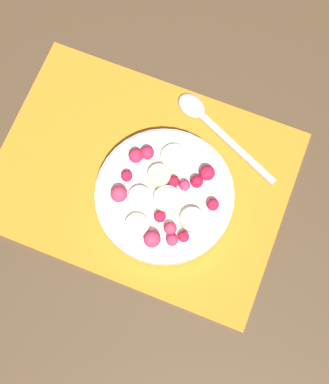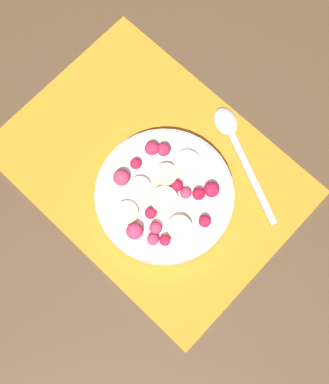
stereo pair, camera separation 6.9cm
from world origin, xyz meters
name	(u,v)px [view 2 (the right image)]	position (x,y,z in m)	size (l,w,h in m)	color
ground_plane	(152,171)	(0.00, 0.00, 0.00)	(3.00, 3.00, 0.00)	#4C3823
placemat	(152,170)	(0.00, 0.00, 0.00)	(0.39, 0.29, 0.01)	orange
fruit_bowl	(164,195)	(0.04, -0.02, 0.02)	(0.18, 0.18, 0.05)	silver
spoon	(234,139)	(0.05, 0.11, 0.01)	(0.17, 0.09, 0.01)	#B2B2B7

